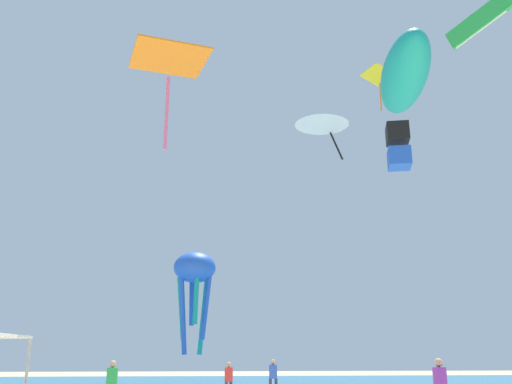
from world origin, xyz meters
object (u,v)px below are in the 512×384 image
at_px(person_near_tent, 273,374).
at_px(kite_diamond_orange, 169,63).
at_px(person_leftmost, 440,383).
at_px(kite_inflatable_teal, 404,75).
at_px(kite_octopus_blue, 195,273).
at_px(kite_delta_white, 322,121).
at_px(kite_parafoil_green, 479,21).
at_px(person_far_shore, 229,377).
at_px(kite_box_black, 398,146).
at_px(person_rightmost, 112,380).
at_px(kite_diamond_yellow, 379,78).

distance_m(person_near_tent, kite_diamond_orange, 16.59).
relative_size(person_leftmost, kite_inflatable_teal, 0.29).
height_order(kite_octopus_blue, kite_delta_white, kite_delta_white).
xyz_separation_m(kite_octopus_blue, kite_delta_white, (10.05, 4.42, 13.46)).
bearing_deg(kite_inflatable_teal, kite_parafoil_green, -43.71).
xyz_separation_m(person_far_shore, kite_box_black, (9.52, 1.02, 12.39)).
distance_m(person_rightmost, kite_box_black, 19.68).
relative_size(person_far_shore, kite_box_black, 0.62).
xyz_separation_m(person_near_tent, person_leftmost, (4.13, -11.38, 0.08)).
xyz_separation_m(person_leftmost, kite_diamond_yellow, (4.75, 17.62, 20.65)).
relative_size(person_rightmost, kite_diamond_orange, 0.45).
xyz_separation_m(person_rightmost, kite_diamond_orange, (1.85, -3.25, 11.80)).
distance_m(person_far_shore, kite_delta_white, 25.67).
distance_m(person_leftmost, person_rightmost, 11.93).
relative_size(kite_box_black, kite_inflatable_teal, 0.41).
height_order(kite_diamond_yellow, kite_octopus_blue, kite_diamond_yellow).
distance_m(person_rightmost, kite_octopus_blue, 16.24).
relative_size(person_far_shore, kite_parafoil_green, 0.58).
height_order(person_rightmost, kite_inflatable_teal, kite_inflatable_teal).
height_order(person_rightmost, kite_diamond_orange, kite_diamond_orange).
xyz_separation_m(kite_delta_white, kite_inflatable_teal, (-1.42, -22.23, -7.84)).
bearing_deg(person_near_tent, kite_delta_white, -126.73).
bearing_deg(kite_diamond_yellow, kite_inflatable_teal, 144.28).
xyz_separation_m(person_near_tent, kite_diamond_yellow, (8.88, 6.23, 20.74)).
distance_m(person_rightmost, kite_diamond_orange, 12.37).
relative_size(kite_diamond_yellow, kite_parafoil_green, 1.13).
bearing_deg(kite_octopus_blue, person_rightmost, 159.33).
xyz_separation_m(person_leftmost, kite_inflatable_teal, (0.13, 1.16, 11.78)).
bearing_deg(person_far_shore, person_leftmost, -96.00).
height_order(kite_diamond_yellow, kite_delta_white, kite_diamond_yellow).
xyz_separation_m(person_leftmost, person_far_shore, (-6.52, 9.12, -0.14)).
height_order(person_rightmost, kite_diamond_yellow, kite_diamond_yellow).
bearing_deg(kite_delta_white, kite_box_black, 52.22).
bearing_deg(kite_octopus_blue, person_near_tent, -160.50).
xyz_separation_m(person_leftmost, person_rightmost, (-11.17, 4.21, -0.06)).
bearing_deg(kite_box_black, kite_diamond_yellow, 90.00).
bearing_deg(person_leftmost, kite_inflatable_teal, -57.38).
bearing_deg(person_leftmost, kite_delta_white, -54.98).
distance_m(person_near_tent, kite_diamond_yellow, 23.40).
bearing_deg(kite_diamond_orange, kite_parafoil_green, -179.07).
bearing_deg(kite_parafoil_green, kite_diamond_yellow, -36.46).
distance_m(kite_parafoil_green, kite_delta_white, 18.94).
bearing_deg(person_near_tent, kite_diamond_yellow, -156.37).
height_order(kite_delta_white, kite_inflatable_teal, kite_delta_white).
distance_m(person_near_tent, kite_box_black, 14.31).
xyz_separation_m(kite_octopus_blue, kite_diamond_orange, (-0.81, -18.01, 5.58)).
relative_size(person_leftmost, person_rightmost, 1.06).
distance_m(person_rightmost, kite_inflatable_teal, 16.64).
bearing_deg(kite_box_black, kite_delta_white, 109.40).
distance_m(person_leftmost, kite_diamond_yellow, 27.56).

